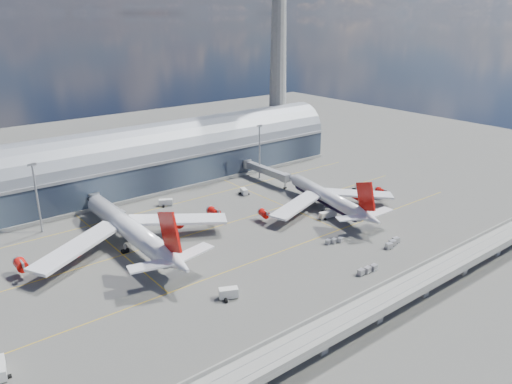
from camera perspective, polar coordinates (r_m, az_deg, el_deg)
ground at (r=168.60m, az=-1.15°, el=-6.26°), size 500.00×500.00×0.00m
taxi_lines at (r=185.08m, az=-5.31°, el=-3.88°), size 200.00×80.12×0.01m
terminal at (r=227.60m, az=-13.18°, el=3.26°), size 200.00×30.00×28.00m
control_tower at (r=270.52m, az=2.56°, el=15.00°), size 19.00×19.00×103.00m
guideway at (r=131.94m, az=13.83°, el=-12.23°), size 220.00×8.50×7.20m
floodlight_mast_left at (r=190.42m, az=-23.76°, el=-0.45°), size 3.00×0.70×25.70m
floodlight_mast_right at (r=233.58m, az=0.41°, el=4.79°), size 3.00×0.70×25.70m
airliner_left at (r=169.96m, az=-14.10°, el=-4.24°), size 71.44×75.00×22.91m
airliner_right at (r=199.09m, az=8.24°, el=-0.70°), size 58.28×61.00×19.48m
jet_bridge_left at (r=197.87m, az=-16.86°, el=-1.47°), size 4.40×28.00×7.25m
jet_bridge_right at (r=232.70m, az=0.88°, el=2.56°), size 4.40×32.00×7.25m
service_truck_0 at (r=127.06m, az=-27.21°, el=-17.52°), size 3.44×7.29×2.90m
service_truck_1 at (r=139.81m, az=-3.16°, el=-11.47°), size 5.74×4.41×3.02m
service_truck_2 at (r=192.87m, az=8.21°, el=-2.56°), size 7.50×2.99×2.64m
service_truck_3 at (r=225.62m, az=11.61°, el=0.55°), size 4.98×5.14×2.50m
service_truck_4 at (r=215.38m, az=-1.38°, el=0.05°), size 3.36×4.98×2.65m
service_truck_5 at (r=206.36m, az=-10.28°, el=-1.17°), size 5.89×4.52×2.68m
cargo_train_0 at (r=172.84m, az=8.92°, el=-5.54°), size 6.98×3.62×1.54m
cargo_train_1 at (r=155.97m, az=12.62°, el=-8.68°), size 8.03×2.39×1.77m
cargo_train_2 at (r=174.99m, az=15.33°, el=-5.65°), size 8.38×3.68×1.84m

